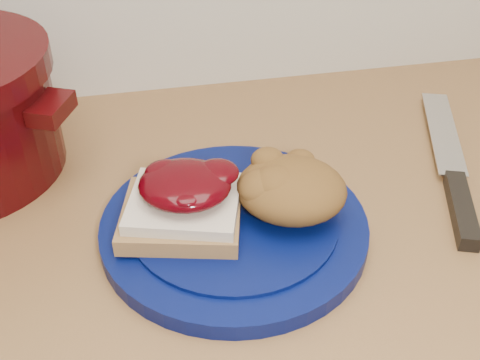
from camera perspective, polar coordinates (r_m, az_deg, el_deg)
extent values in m
cylinder|color=#040D42|center=(0.59, -0.57, -4.49)|extent=(0.33, 0.33, 0.02)
cube|color=olive|center=(0.57, -5.57, -3.39)|extent=(0.13, 0.12, 0.02)
cube|color=beige|center=(0.56, -5.33, -2.18)|extent=(0.12, 0.11, 0.01)
ellipsoid|color=#330106|center=(0.55, -5.26, -0.44)|extent=(0.11, 0.10, 0.03)
ellipsoid|color=brown|center=(0.57, 4.90, -0.91)|extent=(0.13, 0.12, 0.05)
cube|color=black|center=(0.65, 20.25, -2.61)|extent=(0.06, 0.11, 0.02)
cube|color=silver|center=(0.77, 18.70, 4.39)|extent=(0.09, 0.18, 0.00)
cube|color=black|center=(0.64, -17.46, 6.49)|extent=(0.05, 0.06, 0.02)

